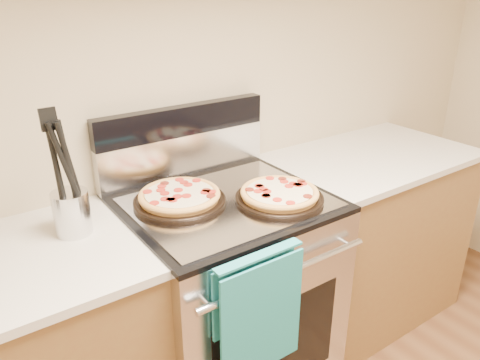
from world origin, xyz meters
TOP-DOWN VIEW (x-y plane):
  - wall_back at (0.00, 2.00)m, footprint 4.00×0.00m
  - range_body at (0.00, 1.65)m, footprint 0.76×0.68m
  - oven_window at (0.00, 1.31)m, footprint 0.56×0.01m
  - cooktop at (0.00, 1.65)m, footprint 0.76×0.68m
  - backsplash_lower at (0.00, 1.96)m, footprint 0.76×0.06m
  - backsplash_upper at (0.00, 1.96)m, footprint 0.76×0.06m
  - oven_handle at (0.00, 1.27)m, footprint 0.70×0.03m
  - dish_towel at (-0.12, 1.27)m, footprint 0.32×0.05m
  - foil_sheet at (0.00, 1.62)m, footprint 0.70×0.55m
  - cabinet_right at (0.88, 1.68)m, footprint 1.00×0.62m
  - countertop_right at (0.88, 1.68)m, footprint 1.02×0.64m
  - pepperoni_pizza_back at (-0.16, 1.72)m, footprint 0.40×0.40m
  - pepperoni_pizza_front at (0.16, 1.52)m, footprint 0.43×0.43m
  - utensil_crock at (-0.54, 1.75)m, footprint 0.14×0.14m

SIDE VIEW (x-z plane):
  - cabinet_right at x=0.88m, z-range 0.00..0.88m
  - range_body at x=0.00m, z-range 0.00..0.90m
  - oven_window at x=0.00m, z-range 0.25..0.65m
  - dish_towel at x=-0.12m, z-range 0.49..0.91m
  - oven_handle at x=0.00m, z-range 0.79..0.81m
  - countertop_right at x=0.88m, z-range 0.88..0.91m
  - cooktop at x=0.00m, z-range 0.90..0.92m
  - foil_sheet at x=0.00m, z-range 0.92..0.93m
  - pepperoni_pizza_front at x=0.16m, z-range 0.93..0.97m
  - pepperoni_pizza_back at x=-0.16m, z-range 0.93..0.97m
  - utensil_crock at x=-0.54m, z-range 0.91..1.06m
  - backsplash_lower at x=0.00m, z-range 0.92..1.10m
  - backsplash_upper at x=0.00m, z-range 1.10..1.22m
  - wall_back at x=0.00m, z-range -0.65..3.35m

